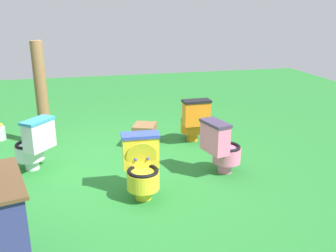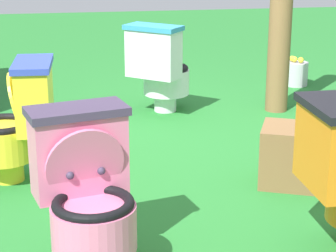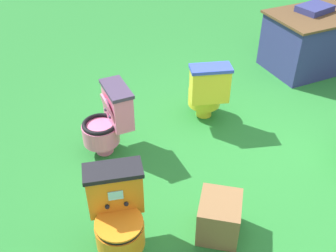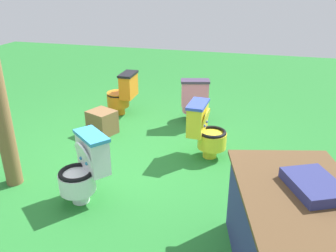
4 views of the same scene
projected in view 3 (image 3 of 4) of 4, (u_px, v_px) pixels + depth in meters
ground at (259, 169)px, 3.88m from camera, size 14.00×14.00×0.00m
toilet_pink at (109, 120)px, 3.91m from camera, size 0.58×0.51×0.73m
toilet_orange at (118, 214)px, 2.95m from camera, size 0.44×0.50×0.73m
toilet_yellow at (207, 91)px, 4.36m from camera, size 0.44×0.51×0.73m
vendor_table at (319, 39)px, 5.40m from camera, size 1.62×1.19×0.85m
small_crate at (219, 217)px, 3.18m from camera, size 0.44×0.47×0.35m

